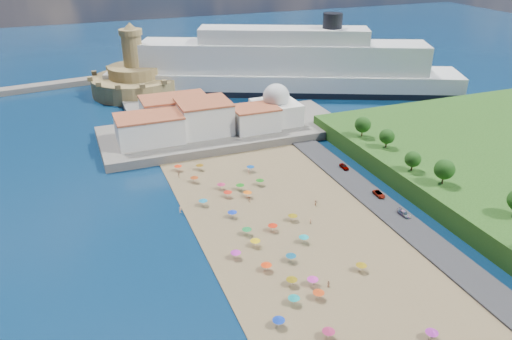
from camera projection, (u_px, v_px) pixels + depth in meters
name	position (u px, v px, depth m)	size (l,w,h in m)	color
ground	(278.00, 243.00, 121.90)	(700.00, 700.00, 0.00)	#071938
terrace	(224.00, 131.00, 185.77)	(90.00, 36.00, 3.00)	#59544C
jetty	(148.00, 110.00, 208.08)	(18.00, 70.00, 2.40)	#59544C
waterfront_buildings	(189.00, 119.00, 179.27)	(57.00, 29.00, 11.00)	silver
domed_building	(276.00, 107.00, 187.38)	(16.00, 16.00, 15.00)	silver
fortress	(135.00, 79.00, 230.87)	(40.00, 40.00, 32.40)	#A58952
cruise_ship	(283.00, 69.00, 232.36)	(160.03, 89.04, 35.93)	black
beach_parasols	(290.00, 265.00, 110.43)	(29.73, 117.95, 2.20)	gray
beachgoers	(270.00, 234.00, 123.65)	(37.24, 102.78, 1.86)	tan
parked_cars	(395.00, 206.00, 135.56)	(2.34, 78.62, 1.39)	gray
hillside_trees	(471.00, 188.00, 126.36)	(15.90, 104.79, 7.22)	#382314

